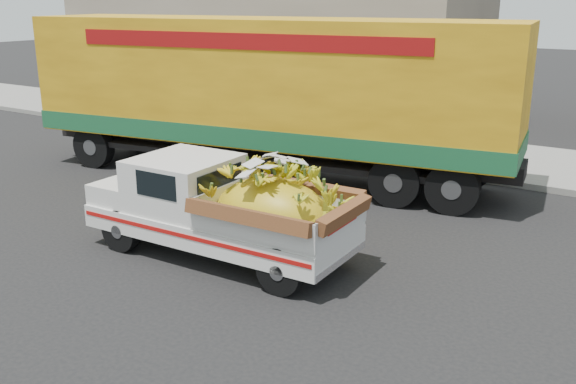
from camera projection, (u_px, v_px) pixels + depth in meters
The scene contains 6 objects.
ground at pixel (180, 228), 12.38m from camera, with size 100.00×100.00×0.00m, color black.
curb at pixel (338, 157), 17.49m from camera, with size 60.00×0.25×0.15m, color gray.
sidewalk at pixel (372, 143), 19.18m from camera, with size 60.00×4.00×0.14m, color gray.
building_left at pixel (264, 40), 27.35m from camera, with size 18.00×6.00×5.00m, color gray.
pickup_truck at pixel (236, 210), 10.63m from camera, with size 4.73×1.82×1.64m.
semi_trailer at pixel (267, 91), 15.26m from camera, with size 12.06×4.27×3.80m.
Camera 1 is at (8.07, -8.63, 4.29)m, focal length 40.00 mm.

